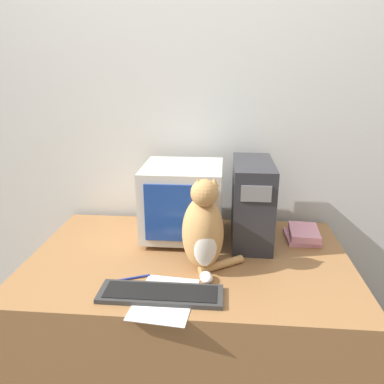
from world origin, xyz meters
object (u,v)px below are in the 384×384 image
cat (203,231)px  pen (131,278)px  computer_tower (252,202)px  keyboard (161,294)px  book_stack (303,234)px  crt_monitor (183,201)px

cat → pen: cat is taller
computer_tower → keyboard: bearing=-124.5°
computer_tower → pen: bearing=-140.0°
keyboard → pen: bearing=143.0°
cat → book_stack: 0.59m
book_stack → pen: (-0.76, -0.44, -0.02)m
keyboard → cat: size_ratio=1.14×
cat → keyboard: bearing=-134.0°
crt_monitor → pen: 0.49m
keyboard → cat: cat is taller
computer_tower → book_stack: bearing=3.6°
computer_tower → keyboard: (-0.36, -0.52, -0.19)m
crt_monitor → cat: bearing=-68.8°
computer_tower → cat: cat is taller
keyboard → pen: (-0.14, 0.10, -0.01)m
crt_monitor → keyboard: (-0.03, -0.53, -0.18)m
computer_tower → keyboard: size_ratio=0.87×
computer_tower → pen: (-0.50, -0.42, -0.19)m
cat → book_stack: size_ratio=1.96×
crt_monitor → cat: 0.33m
cat → computer_tower: bearing=43.8°
crt_monitor → book_stack: size_ratio=1.83×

